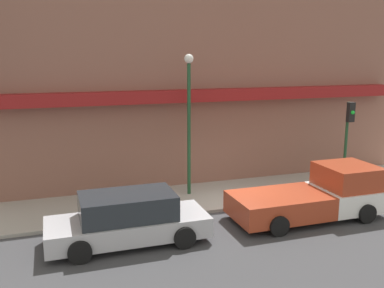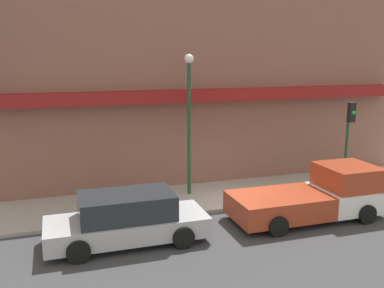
{
  "view_description": "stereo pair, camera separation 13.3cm",
  "coord_description": "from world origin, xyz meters",
  "px_view_note": "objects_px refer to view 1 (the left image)",
  "views": [
    {
      "loc": [
        -6.22,
        -13.63,
        5.59
      ],
      "look_at": [
        -1.19,
        1.33,
        2.32
      ],
      "focal_mm": 40.0,
      "sensor_mm": 36.0,
      "label": 1
    },
    {
      "loc": [
        -6.09,
        -13.68,
        5.59
      ],
      "look_at": [
        -1.19,
        1.33,
        2.32
      ],
      "focal_mm": 40.0,
      "sensor_mm": 36.0,
      "label": 2
    }
  ],
  "objects_px": {
    "parked_car": "(128,219)",
    "fire_hydrant": "(115,204)",
    "pickup_truck": "(317,196)",
    "street_lamp": "(189,108)",
    "traffic_light": "(348,130)"
  },
  "relations": [
    {
      "from": "pickup_truck",
      "to": "parked_car",
      "type": "height_order",
      "value": "pickup_truck"
    },
    {
      "from": "traffic_light",
      "to": "street_lamp",
      "type": "bearing_deg",
      "value": 167.93
    },
    {
      "from": "pickup_truck",
      "to": "traffic_light",
      "type": "xyz_separation_m",
      "value": [
        2.87,
        2.17,
        1.84
      ]
    },
    {
      "from": "fire_hydrant",
      "to": "street_lamp",
      "type": "height_order",
      "value": "street_lamp"
    },
    {
      "from": "fire_hydrant",
      "to": "street_lamp",
      "type": "xyz_separation_m",
      "value": [
        3.14,
        1.12,
        3.16
      ]
    },
    {
      "from": "parked_car",
      "to": "traffic_light",
      "type": "bearing_deg",
      "value": 12.11
    },
    {
      "from": "traffic_light",
      "to": "pickup_truck",
      "type": "bearing_deg",
      "value": -142.93
    },
    {
      "from": "pickup_truck",
      "to": "parked_car",
      "type": "bearing_deg",
      "value": -177.85
    },
    {
      "from": "pickup_truck",
      "to": "street_lamp",
      "type": "bearing_deg",
      "value": 137.22
    },
    {
      "from": "parked_car",
      "to": "fire_hydrant",
      "type": "distance_m",
      "value": 2.44
    },
    {
      "from": "fire_hydrant",
      "to": "street_lamp",
      "type": "bearing_deg",
      "value": 19.7
    },
    {
      "from": "fire_hydrant",
      "to": "pickup_truck",
      "type": "bearing_deg",
      "value": -19.89
    },
    {
      "from": "pickup_truck",
      "to": "street_lamp",
      "type": "relative_size",
      "value": 0.98
    },
    {
      "from": "street_lamp",
      "to": "fire_hydrant",
      "type": "bearing_deg",
      "value": -160.3
    },
    {
      "from": "parked_car",
      "to": "traffic_light",
      "type": "height_order",
      "value": "traffic_light"
    }
  ]
}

